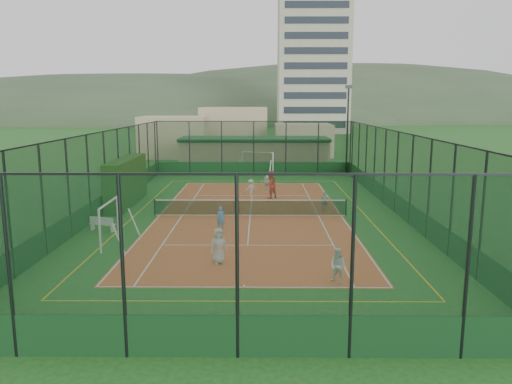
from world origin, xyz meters
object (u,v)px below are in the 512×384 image
(clubhouse, at_px, (254,153))
(child_near_right, at_px, (338,266))
(apartment_tower, at_px, (313,63))
(child_far_back, at_px, (267,183))
(futsal_goal_far, at_px, (257,163))
(child_near_mid, at_px, (221,218))
(floodlight_ne, at_px, (347,131))
(coach, at_px, (271,185))
(futsal_goal_near, at_px, (109,224))
(white_bench, at_px, (102,223))
(child_near_left, at_px, (219,246))
(child_far_left, at_px, (251,188))
(child_far_right, at_px, (325,201))

(clubhouse, distance_m, child_near_right, 33.61)
(apartment_tower, bearing_deg, child_far_back, -98.47)
(futsal_goal_far, bearing_deg, child_near_mid, -75.59)
(floodlight_ne, xyz_separation_m, child_near_right, (-5.05, -28.01, -3.43))
(coach, bearing_deg, futsal_goal_near, 20.44)
(white_bench, height_order, futsal_goal_near, futsal_goal_near)
(floodlight_ne, xyz_separation_m, white_bench, (-16.40, -20.34, -3.72))
(floodlight_ne, height_order, futsal_goal_near, floodlight_ne)
(futsal_goal_near, xyz_separation_m, child_near_left, (5.50, -2.90, -0.24))
(apartment_tower, bearing_deg, child_far_left, -99.05)
(child_far_right, bearing_deg, futsal_goal_near, 40.16)
(floodlight_ne, xyz_separation_m, child_near_mid, (-10.11, -19.99, -3.49))
(white_bench, xyz_separation_m, child_far_left, (7.72, 9.87, 0.23))
(futsal_goal_far, bearing_deg, child_far_right, -55.72)
(floodlight_ne, distance_m, clubhouse, 10.47)
(futsal_goal_near, height_order, child_near_left, futsal_goal_near)
(apartment_tower, relative_size, white_bench, 20.83)
(floodlight_ne, height_order, white_bench, floodlight_ne)
(floodlight_ne, xyz_separation_m, apartment_tower, (3.40, 65.40, 10.88))
(child_far_right, bearing_deg, child_near_mid, 43.66)
(floodlight_ne, height_order, futsal_goal_far, floodlight_ne)
(clubhouse, distance_m, apartment_tower, 62.64)
(apartment_tower, bearing_deg, floodlight_ne, -92.98)
(clubhouse, relative_size, coach, 7.79)
(floodlight_ne, bearing_deg, apartment_tower, 87.02)
(futsal_goal_far, distance_m, child_far_back, 8.78)
(clubhouse, height_order, futsal_goal_near, clubhouse)
(floodlight_ne, height_order, child_near_right, floodlight_ne)
(child_near_left, height_order, child_far_right, child_near_left)
(white_bench, bearing_deg, child_far_back, 73.14)
(child_near_mid, bearing_deg, child_near_right, -61.44)
(futsal_goal_near, xyz_separation_m, futsal_goal_far, (6.99, 23.71, 0.02))
(futsal_goal_far, distance_m, child_near_mid, 20.99)
(child_near_mid, bearing_deg, coach, 68.36)
(child_far_left, relative_size, child_far_right, 1.01)
(clubhouse, relative_size, child_far_back, 13.20)
(child_far_right, bearing_deg, coach, -44.78)
(clubhouse, bearing_deg, child_far_left, -90.29)
(futsal_goal_near, distance_m, futsal_goal_far, 24.72)
(white_bench, distance_m, child_near_mid, 6.30)
(child_near_left, xyz_separation_m, child_far_back, (2.25, 17.88, -0.19))
(coach, bearing_deg, child_near_left, 45.25)
(child_far_left, relative_size, coach, 0.64)
(child_near_mid, height_order, child_far_right, child_near_mid)
(clubhouse, bearing_deg, child_far_back, -85.27)
(child_near_left, bearing_deg, floodlight_ne, 45.82)
(futsal_goal_near, distance_m, coach, 14.09)
(child_near_mid, relative_size, child_near_right, 0.92)
(floodlight_ne, xyz_separation_m, child_far_right, (-3.95, -15.40, -3.50))
(white_bench, xyz_separation_m, child_far_right, (12.45, 4.94, 0.22))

